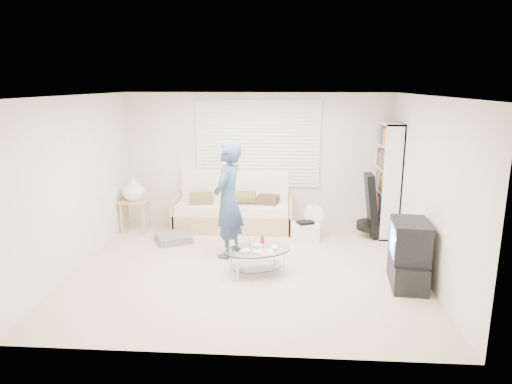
# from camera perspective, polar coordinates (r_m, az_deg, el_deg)

# --- Properties ---
(ground) EXTENTS (5.00, 5.00, 0.00)m
(ground) POSITION_cam_1_polar(r_m,az_deg,el_deg) (6.87, -1.00, -9.38)
(ground) COLOR beige
(ground) RESTS_ON ground
(room_shell) EXTENTS (5.02, 4.52, 2.51)m
(room_shell) POSITION_cam_1_polar(r_m,az_deg,el_deg) (6.89, -0.72, 4.80)
(room_shell) COLOR silver
(room_shell) RESTS_ON ground
(window_blinds) EXTENTS (2.32, 0.08, 1.62)m
(window_blinds) POSITION_cam_1_polar(r_m,az_deg,el_deg) (8.60, 0.21, 6.00)
(window_blinds) COLOR silver
(window_blinds) RESTS_ON ground
(futon_sofa) EXTENTS (2.19, 0.88, 1.07)m
(futon_sofa) POSITION_cam_1_polar(r_m,az_deg,el_deg) (8.56, -2.82, -2.24)
(futon_sofa) COLOR tan
(futon_sofa) RESTS_ON ground
(grey_floor_pillow) EXTENTS (0.74, 0.74, 0.12)m
(grey_floor_pillow) POSITION_cam_1_polar(r_m,az_deg,el_deg) (8.04, -10.29, -5.67)
(grey_floor_pillow) COLOR slate
(grey_floor_pillow) RESTS_ON ground
(side_table) EXTENTS (0.51, 0.41, 1.02)m
(side_table) POSITION_cam_1_polar(r_m,az_deg,el_deg) (8.58, -15.03, 0.13)
(side_table) COLOR tan
(side_table) RESTS_ON ground
(bookshelf) EXTENTS (0.32, 0.84, 2.01)m
(bookshelf) POSITION_cam_1_polar(r_m,az_deg,el_deg) (8.39, 16.04, 1.49)
(bookshelf) COLOR white
(bookshelf) RESTS_ON ground
(guitar_case) EXTENTS (0.40, 0.41, 1.12)m
(guitar_case) POSITION_cam_1_polar(r_m,az_deg,el_deg) (8.25, 14.13, -2.19)
(guitar_case) COLOR black
(guitar_case) RESTS_ON ground
(floor_fan) EXTENTS (0.37, 0.24, 0.60)m
(floor_fan) POSITION_cam_1_polar(r_m,az_deg,el_deg) (8.14, 7.24, -3.17)
(floor_fan) COLOR white
(floor_fan) RESTS_ON ground
(storage_bin) EXTENTS (0.48, 0.34, 0.33)m
(storage_bin) POSITION_cam_1_polar(r_m,az_deg,el_deg) (8.02, 6.16, -4.88)
(storage_bin) COLOR white
(storage_bin) RESTS_ON ground
(tv_unit) EXTENTS (0.52, 0.86, 0.90)m
(tv_unit) POSITION_cam_1_polar(r_m,az_deg,el_deg) (6.48, 18.52, -7.39)
(tv_unit) COLOR black
(tv_unit) RESTS_ON ground
(coffee_table) EXTENTS (1.14, 0.94, 0.49)m
(coffee_table) POSITION_cam_1_polar(r_m,az_deg,el_deg) (6.55, 0.17, -7.73)
(coffee_table) COLOR silver
(coffee_table) RESTS_ON ground
(standing_person) EXTENTS (0.60, 0.75, 1.80)m
(standing_person) POSITION_cam_1_polar(r_m,az_deg,el_deg) (7.06, -3.49, -1.03)
(standing_person) COLOR navy
(standing_person) RESTS_ON ground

